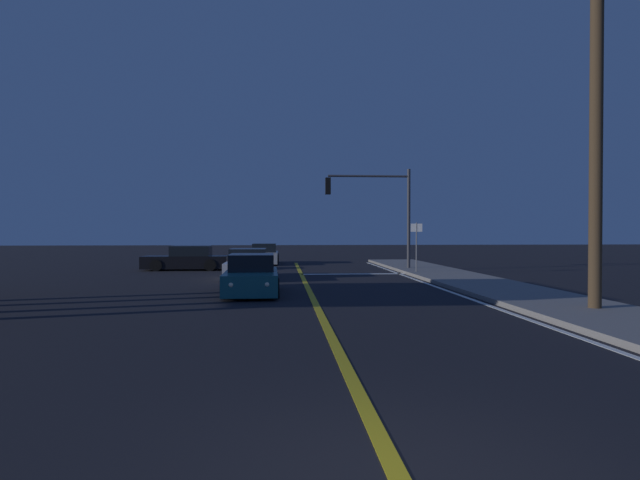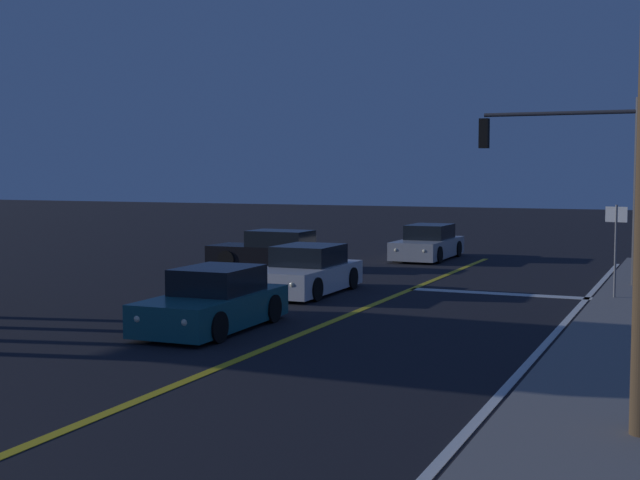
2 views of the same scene
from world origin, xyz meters
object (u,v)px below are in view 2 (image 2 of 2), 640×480
object	(u,v)px
car_lead_oncoming_white	(306,272)
street_sign_corner	(616,237)
car_mid_block_silver	(428,244)
traffic_signal_near_right	(575,161)
car_parked_curb_black	(275,252)
car_far_approaching_teal	(214,303)

from	to	relation	value
car_lead_oncoming_white	street_sign_corner	bearing A→B (deg)	-170.06
car_mid_block_silver	traffic_signal_near_right	bearing A→B (deg)	134.64
car_parked_curb_black	car_mid_block_silver	distance (m)	6.67
car_far_approaching_teal	car_lead_oncoming_white	bearing A→B (deg)	-86.39
car_far_approaching_teal	traffic_signal_near_right	bearing A→B (deg)	-122.38
car_lead_oncoming_white	car_far_approaching_teal	bearing A→B (deg)	94.49
car_lead_oncoming_white	car_mid_block_silver	xyz separation A→B (m)	(0.41, 10.73, -0.00)
car_parked_curb_black	car_lead_oncoming_white	distance (m)	6.56
car_far_approaching_teal	traffic_signal_near_right	distance (m)	12.42
car_parked_curb_black	traffic_signal_near_right	bearing A→B (deg)	-96.19
traffic_signal_near_right	car_far_approaching_teal	bearing A→B (deg)	58.77
car_lead_oncoming_white	car_parked_curb_black	bearing A→B (deg)	-56.38
car_parked_curb_black	car_far_approaching_teal	xyz separation A→B (m)	(4.16, -11.45, -0.00)
car_lead_oncoming_white	car_mid_block_silver	world-z (taller)	same
street_sign_corner	traffic_signal_near_right	bearing A→B (deg)	116.91
car_far_approaching_teal	traffic_signal_near_right	xyz separation A→B (m)	(6.23, 10.27, 3.16)
car_far_approaching_teal	traffic_signal_near_right	world-z (taller)	traffic_signal_near_right
car_mid_block_silver	street_sign_corner	size ratio (longest dim) A/B	1.78
car_parked_curb_black	street_sign_corner	xyz separation A→B (m)	(11.81, -3.98, 1.13)
traffic_signal_near_right	street_sign_corner	bearing A→B (deg)	116.91
car_mid_block_silver	street_sign_corner	world-z (taller)	street_sign_corner
street_sign_corner	car_far_approaching_teal	bearing A→B (deg)	-135.67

